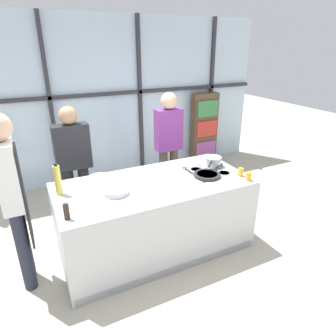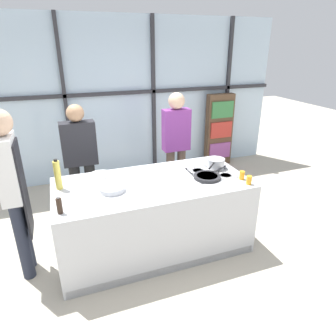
% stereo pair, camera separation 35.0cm
% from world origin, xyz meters
% --- Properties ---
extents(ground_plane, '(18.00, 18.00, 0.00)m').
position_xyz_m(ground_plane, '(0.00, 0.00, 0.00)').
color(ground_plane, '#BCB29E').
extents(back_window_wall, '(6.40, 0.10, 2.80)m').
position_xyz_m(back_window_wall, '(0.00, 2.37, 1.40)').
color(back_window_wall, silver).
rests_on(back_window_wall, ground_plane).
extents(bookshelf, '(0.55, 0.19, 1.44)m').
position_xyz_m(bookshelf, '(2.10, 2.18, 0.72)').
color(bookshelf, brown).
rests_on(bookshelf, ground_plane).
extents(demo_island, '(2.19, 1.06, 0.88)m').
position_xyz_m(demo_island, '(0.00, -0.00, 0.44)').
color(demo_island, silver).
rests_on(demo_island, ground_plane).
extents(chef, '(0.25, 0.40, 1.81)m').
position_xyz_m(chef, '(-1.42, 0.05, 1.06)').
color(chef, '#232838').
rests_on(chef, ground_plane).
extents(spectator_far_left, '(0.45, 0.23, 1.63)m').
position_xyz_m(spectator_far_left, '(-0.70, 1.03, 0.92)').
color(spectator_far_left, black).
rests_on(spectator_far_left, ground_plane).
extents(spectator_center_left, '(0.40, 0.24, 1.70)m').
position_xyz_m(spectator_center_left, '(0.70, 1.03, 0.99)').
color(spectator_center_left, '#47382D').
rests_on(spectator_center_left, ground_plane).
extents(frying_pan, '(0.52, 0.36, 0.04)m').
position_xyz_m(frying_pan, '(0.64, -0.12, 0.90)').
color(frying_pan, '#232326').
rests_on(frying_pan, demo_island).
extents(saucepan, '(0.32, 0.33, 0.12)m').
position_xyz_m(saucepan, '(0.88, 0.12, 0.95)').
color(saucepan, silver).
rests_on(saucepan, demo_island).
extents(white_plate, '(0.27, 0.27, 0.01)m').
position_xyz_m(white_plate, '(-0.53, 0.40, 0.89)').
color(white_plate, white).
rests_on(white_plate, demo_island).
extents(mixing_bowl, '(0.27, 0.27, 0.06)m').
position_xyz_m(mixing_bowl, '(-0.47, -0.07, 0.91)').
color(mixing_bowl, silver).
rests_on(mixing_bowl, demo_island).
extents(oil_bottle, '(0.07, 0.07, 0.34)m').
position_xyz_m(oil_bottle, '(-1.00, 0.19, 1.04)').
color(oil_bottle, '#E0CC4C').
rests_on(oil_bottle, demo_island).
extents(pepper_grinder, '(0.05, 0.05, 0.18)m').
position_xyz_m(pepper_grinder, '(-1.01, -0.35, 0.96)').
color(pepper_grinder, '#332319').
rests_on(pepper_grinder, demo_island).
extents(juice_glass_near, '(0.06, 0.06, 0.10)m').
position_xyz_m(juice_glass_near, '(1.00, -0.43, 0.93)').
color(juice_glass_near, orange).
rests_on(juice_glass_near, demo_island).
extents(juice_glass_far, '(0.06, 0.06, 0.10)m').
position_xyz_m(juice_glass_far, '(1.00, -0.29, 0.93)').
color(juice_glass_far, orange).
rests_on(juice_glass_far, demo_island).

